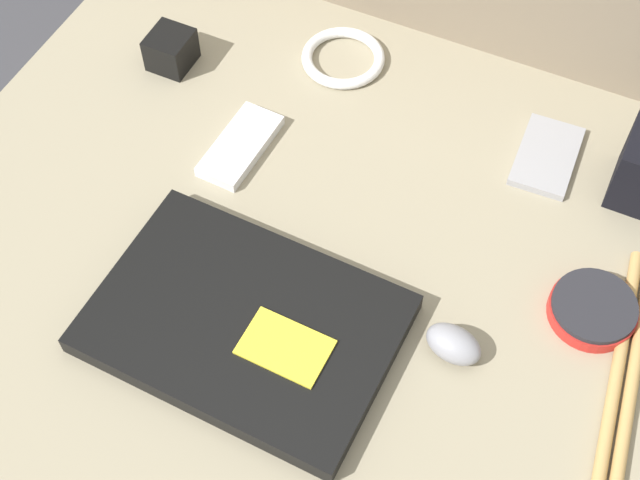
% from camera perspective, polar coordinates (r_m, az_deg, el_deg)
% --- Properties ---
extents(ground_plane, '(8.00, 8.00, 0.00)m').
position_cam_1_polar(ground_plane, '(1.13, -0.00, -4.71)').
color(ground_plane, '#38383D').
extents(couch_seat, '(0.95, 0.76, 0.15)m').
position_cam_1_polar(couch_seat, '(1.07, -0.00, -2.79)').
color(couch_seat, gray).
rests_on(couch_seat, ground_plane).
extents(laptop, '(0.32, 0.23, 0.03)m').
position_cam_1_polar(laptop, '(0.95, -4.83, -5.36)').
color(laptop, black).
rests_on(laptop, couch_seat).
extents(computer_mouse, '(0.07, 0.05, 0.03)m').
position_cam_1_polar(computer_mouse, '(0.94, 8.54, -6.60)').
color(computer_mouse, gray).
rests_on(computer_mouse, couch_seat).
extents(speaker_puck, '(0.09, 0.09, 0.02)m').
position_cam_1_polar(speaker_puck, '(1.00, 17.06, -4.27)').
color(speaker_puck, red).
rests_on(speaker_puck, couch_seat).
extents(phone_silver, '(0.07, 0.12, 0.01)m').
position_cam_1_polar(phone_silver, '(1.12, 14.31, 5.22)').
color(phone_silver, '#99999E').
rests_on(phone_silver, couch_seat).
extents(phone_black, '(0.06, 0.13, 0.01)m').
position_cam_1_polar(phone_black, '(1.10, -5.12, 6.03)').
color(phone_black, silver).
rests_on(phone_black, couch_seat).
extents(charger_brick, '(0.05, 0.06, 0.05)m').
position_cam_1_polar(charger_brick, '(1.20, -9.52, 11.92)').
color(charger_brick, black).
rests_on(charger_brick, couch_seat).
extents(cable_coil, '(0.11, 0.11, 0.01)m').
position_cam_1_polar(cable_coil, '(1.19, 1.49, 11.59)').
color(cable_coil, white).
rests_on(cable_coil, couch_seat).
extents(drumstick_pair, '(0.07, 0.36, 0.01)m').
position_cam_1_polar(drumstick_pair, '(0.96, 18.72, -9.52)').
color(drumstick_pair, tan).
rests_on(drumstick_pair, couch_seat).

